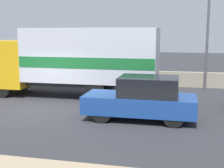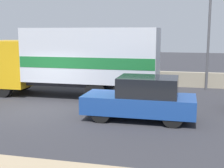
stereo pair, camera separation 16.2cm
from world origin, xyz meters
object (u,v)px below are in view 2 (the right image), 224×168
Objects in this scene: street_lamp at (209,24)px; car_hatchback at (142,99)px; box_truck at (75,59)px; pedestrian at (31,69)px.

street_lamp is 1.54× the size of car_hatchback.
street_lamp is 7.64m from box_truck.
pedestrian is at bearing -38.08° from box_truck.
street_lamp is 3.52× the size of pedestrian.
pedestrian reaches higher than car_hatchback.
street_lamp is at bearing -111.37° from car_hatchback.
box_truck is (-6.60, -3.41, -1.79)m from street_lamp.
car_hatchback is at bearing -111.37° from street_lamp.
car_hatchback is (-2.70, -6.91, -2.91)m from street_lamp.
pedestrian is (-10.82, -0.10, -2.78)m from street_lamp.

